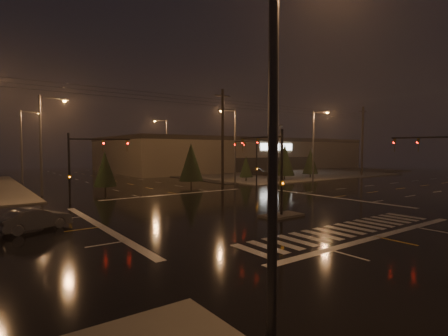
# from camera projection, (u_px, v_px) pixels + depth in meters

# --- Properties ---
(ground) EXTENTS (140.00, 140.00, 0.00)m
(ground) POSITION_uv_depth(u_px,v_px,m) (244.00, 209.00, 27.27)
(ground) COLOR black
(ground) RESTS_ON ground
(sidewalk_ne) EXTENTS (36.00, 36.00, 0.12)m
(sidewalk_ne) POSITION_uv_depth(u_px,v_px,m) (265.00, 173.00, 69.12)
(sidewalk_ne) COLOR #4B4943
(sidewalk_ne) RESTS_ON ground
(median_island) EXTENTS (3.00, 1.60, 0.15)m
(median_island) POSITION_uv_depth(u_px,v_px,m) (281.00, 215.00, 24.04)
(median_island) COLOR #4B4943
(median_island) RESTS_ON ground
(crosswalk) EXTENTS (15.00, 2.60, 0.01)m
(crosswalk) POSITION_uv_depth(u_px,v_px,m) (344.00, 230.00, 20.00)
(crosswalk) COLOR beige
(crosswalk) RESTS_ON ground
(stop_bar_near) EXTENTS (16.00, 0.50, 0.01)m
(stop_bar_near) POSITION_uv_depth(u_px,v_px,m) (377.00, 237.00, 18.39)
(stop_bar_near) COLOR beige
(stop_bar_near) RESTS_ON ground
(stop_bar_far) EXTENTS (16.00, 0.50, 0.01)m
(stop_bar_far) POSITION_uv_depth(u_px,v_px,m) (177.00, 194.00, 36.15)
(stop_bar_far) COLOR beige
(stop_bar_far) RESTS_ON ground
(parking_lot) EXTENTS (50.00, 24.00, 0.08)m
(parking_lot) POSITION_uv_depth(u_px,v_px,m) (290.00, 172.00, 70.45)
(parking_lot) COLOR black
(parking_lot) RESTS_ON ground
(retail_building) EXTENTS (60.20, 28.30, 7.20)m
(retail_building) POSITION_uv_depth(u_px,v_px,m) (236.00, 153.00, 84.77)
(retail_building) COLOR #766954
(retail_building) RESTS_ON ground
(signal_mast_median) EXTENTS (0.25, 4.59, 6.00)m
(signal_mast_median) POSITION_uv_depth(u_px,v_px,m) (272.00, 162.00, 24.59)
(signal_mast_median) COLOR black
(signal_mast_median) RESTS_ON ground
(signal_mast_ne) EXTENTS (4.84, 1.86, 6.00)m
(signal_mast_ne) POSITION_uv_depth(u_px,v_px,m) (252.00, 157.00, 40.84)
(signal_mast_ne) COLOR black
(signal_mast_ne) RESTS_ON ground
(signal_mast_nw) EXTENTS (4.84, 1.86, 6.00)m
(signal_mast_nw) POSITION_uv_depth(u_px,v_px,m) (83.00, 159.00, 29.66)
(signal_mast_nw) COLOR black
(signal_mast_nw) RESTS_ON ground
(signal_mast_se) EXTENTS (1.55, 3.87, 6.00)m
(signal_mast_se) POSITION_uv_depth(u_px,v_px,m) (440.00, 162.00, 25.22)
(signal_mast_se) COLOR black
(signal_mast_se) RESTS_ON ground
(streetlight_0) EXTENTS (2.77, 0.32, 10.00)m
(streetlight_0) POSITION_uv_depth(u_px,v_px,m) (283.00, 99.00, 8.28)
(streetlight_0) COLOR #38383A
(streetlight_0) RESTS_ON ground
(streetlight_1) EXTENTS (2.77, 0.32, 10.00)m
(streetlight_1) POSITION_uv_depth(u_px,v_px,m) (44.00, 138.00, 34.91)
(streetlight_1) COLOR #38383A
(streetlight_1) RESTS_ON ground
(streetlight_2) EXTENTS (2.77, 0.32, 10.00)m
(streetlight_2) POSITION_uv_depth(u_px,v_px,m) (24.00, 141.00, 47.83)
(streetlight_2) COLOR #38383A
(streetlight_2) RESTS_ON ground
(streetlight_3) EXTENTS (2.77, 0.32, 10.00)m
(streetlight_3) POSITION_uv_depth(u_px,v_px,m) (233.00, 141.00, 46.46)
(streetlight_3) COLOR #38383A
(streetlight_3) RESTS_ON ground
(streetlight_4) EXTENTS (2.77, 0.32, 10.00)m
(streetlight_4) POSITION_uv_depth(u_px,v_px,m) (165.00, 143.00, 62.60)
(streetlight_4) COLOR #38383A
(streetlight_4) RESTS_ON ground
(streetlight_6) EXTENTS (0.32, 2.77, 10.00)m
(streetlight_6) POSITION_uv_depth(u_px,v_px,m) (315.00, 141.00, 48.93)
(streetlight_6) COLOR #38383A
(streetlight_6) RESTS_ON ground
(utility_pole_1) EXTENTS (2.20, 0.32, 12.00)m
(utility_pole_1) POSITION_uv_depth(u_px,v_px,m) (223.00, 137.00, 42.95)
(utility_pole_1) COLOR black
(utility_pole_1) RESTS_ON ground
(utility_pole_2) EXTENTS (2.20, 0.32, 12.00)m
(utility_pole_2) POSITION_uv_depth(u_px,v_px,m) (362.00, 141.00, 60.60)
(utility_pole_2) COLOR black
(utility_pole_2) RESTS_ON ground
(conifer_0) EXTENTS (1.93, 1.93, 3.72)m
(conifer_0) POSITION_uv_depth(u_px,v_px,m) (246.00, 167.00, 49.71)
(conifer_0) COLOR black
(conifer_0) RESTS_ON ground
(conifer_1) EXTENTS (3.00, 3.00, 5.39)m
(conifer_1) POSITION_uv_depth(u_px,v_px,m) (285.00, 160.00, 52.75)
(conifer_1) COLOR black
(conifer_1) RESTS_ON ground
(conifer_2) EXTENTS (2.56, 2.56, 4.70)m
(conifer_2) POSITION_uv_depth(u_px,v_px,m) (310.00, 161.00, 56.38)
(conifer_2) COLOR black
(conifer_2) RESTS_ON ground
(conifer_3) EXTENTS (2.37, 2.37, 4.41)m
(conifer_3) POSITION_uv_depth(u_px,v_px,m) (105.00, 169.00, 37.01)
(conifer_3) COLOR black
(conifer_3) RESTS_ON ground
(conifer_4) EXTENTS (3.02, 3.02, 5.42)m
(conifer_4) POSITION_uv_depth(u_px,v_px,m) (191.00, 162.00, 43.66)
(conifer_4) COLOR black
(conifer_4) RESTS_ON ground
(car_parked) EXTENTS (3.79, 4.69, 1.50)m
(car_parked) POSITION_uv_depth(u_px,v_px,m) (258.00, 172.00, 61.27)
(car_parked) COLOR black
(car_parked) RESTS_ON ground
(car_crossing) EXTENTS (4.18, 2.60, 1.30)m
(car_crossing) POSITION_uv_depth(u_px,v_px,m) (34.00, 219.00, 19.86)
(car_crossing) COLOR slate
(car_crossing) RESTS_ON ground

